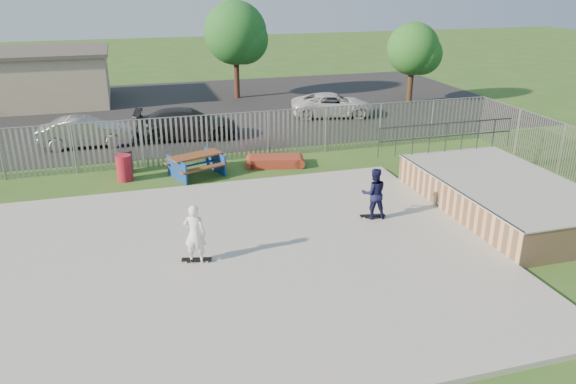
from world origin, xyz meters
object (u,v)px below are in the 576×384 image
object	(u,v)px
trash_bin_red	(124,168)
trash_bin_grey	(125,162)
tree_mid	(235,33)
skater_white	(195,234)
funbox	(275,161)
car_dark	(188,123)
skater_navy	(374,193)
car_silver	(86,132)
car_white	(333,105)
picnic_table	(197,165)
tree_right	(413,49)

from	to	relation	value
trash_bin_red	trash_bin_grey	xyz separation A→B (m)	(0.05, 0.93, -0.04)
tree_mid	skater_white	xyz separation A→B (m)	(-5.44, -21.36, -3.02)
funbox	trash_bin_grey	bearing A→B (deg)	-175.42
trash_bin_red	car_dark	size ratio (longest dim) A/B	0.21
trash_bin_grey	skater_navy	size ratio (longest dim) A/B	0.55
trash_bin_red	car_silver	bearing A→B (deg)	107.06
car_silver	car_white	distance (m)	13.00
trash_bin_red	trash_bin_grey	world-z (taller)	trash_bin_red
car_dark	tree_mid	distance (m)	10.05
trash_bin_grey	tree_mid	xyz separation A→B (m)	(7.10, 12.89, 3.54)
picnic_table	skater_white	distance (m)	7.43
trash_bin_red	funbox	bearing A→B (deg)	0.60
car_silver	tree_right	xyz separation A→B (m)	(18.54, 4.39, 2.51)
car_silver	trash_bin_red	bearing A→B (deg)	-161.72
car_silver	tree_right	size ratio (longest dim) A/B	0.85
skater_navy	skater_white	distance (m)	5.91
car_white	tree_mid	distance (m)	8.26
picnic_table	trash_bin_red	xyz separation A→B (m)	(-2.70, 0.21, 0.07)
trash_bin_grey	tree_right	bearing A→B (deg)	26.95
trash_bin_red	tree_right	bearing A→B (deg)	29.33
car_silver	tree_right	bearing A→B (deg)	-75.46
car_dark	skater_navy	xyz separation A→B (m)	(4.43, -11.43, 0.24)
skater_navy	funbox	bearing A→B (deg)	-66.37
car_dark	tree_mid	xyz separation A→B (m)	(4.13, 8.57, 3.27)
funbox	tree_right	world-z (taller)	tree_right
picnic_table	tree_mid	distance (m)	15.14
trash_bin_red	picnic_table	bearing A→B (deg)	-4.36
tree_right	skater_navy	world-z (taller)	tree_right
tree_right	picnic_table	bearing A→B (deg)	-145.69
trash_bin_red	trash_bin_grey	distance (m)	0.93
trash_bin_red	car_white	size ratio (longest dim) A/B	0.22
skater_navy	skater_white	world-z (taller)	same
trash_bin_grey	skater_white	xyz separation A→B (m)	(1.66, -8.48, 0.52)
trash_bin_red	car_dark	distance (m)	6.06
funbox	tree_mid	xyz separation A→B (m)	(1.22, 13.75, 3.79)
picnic_table	skater_white	size ratio (longest dim) A/B	1.50
car_white	trash_bin_red	bearing A→B (deg)	134.84
picnic_table	funbox	distance (m)	3.25
car_white	tree_right	xyz separation A→B (m)	(5.75, 2.07, 2.55)
car_silver	skater_white	distance (m)	13.11
car_white	tree_right	bearing A→B (deg)	-58.96
trash_bin_grey	skater_white	distance (m)	8.65
tree_right	skater_white	distance (m)	23.01
trash_bin_red	tree_right	size ratio (longest dim) A/B	0.21
skater_navy	trash_bin_red	bearing A→B (deg)	-29.78
funbox	skater_white	distance (m)	8.74
car_dark	skater_navy	world-z (taller)	skater_navy
funbox	trash_bin_red	distance (m)	5.93
trash_bin_grey	skater_navy	bearing A→B (deg)	-43.84
picnic_table	trash_bin_grey	size ratio (longest dim) A/B	2.70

